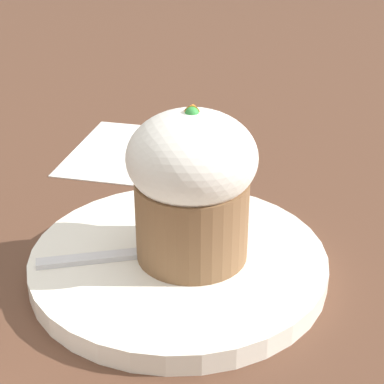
% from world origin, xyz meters
% --- Properties ---
extents(ground_plane, '(4.00, 4.00, 0.00)m').
position_xyz_m(ground_plane, '(0.00, 0.00, 0.00)').
color(ground_plane, '#513323').
extents(dessert_plate, '(0.22, 0.22, 0.02)m').
position_xyz_m(dessert_plate, '(0.00, 0.00, 0.01)').
color(dessert_plate, white).
rests_on(dessert_plate, ground_plane).
extents(carrot_cake, '(0.09, 0.09, 0.11)m').
position_xyz_m(carrot_cake, '(0.00, -0.01, 0.07)').
color(carrot_cake, brown).
rests_on(carrot_cake, dessert_plate).
extents(spoon, '(0.05, 0.12, 0.01)m').
position_xyz_m(spoon, '(-0.00, 0.02, 0.02)').
color(spoon, silver).
rests_on(spoon, dessert_plate).
extents(paper_napkin, '(0.17, 0.15, 0.00)m').
position_xyz_m(paper_napkin, '(0.21, 0.06, 0.00)').
color(paper_napkin, white).
rests_on(paper_napkin, ground_plane).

